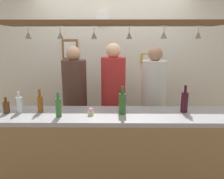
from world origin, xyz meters
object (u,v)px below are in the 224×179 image
(person_middle_red_shirt, at_px, (113,92))
(picture_frame_caricature, at_px, (70,50))
(person_right_white_patterned_shirt, at_px, (153,95))
(bottle_wine_dark_red, at_px, (185,102))
(bottle_beer_brown_stubby, at_px, (6,107))
(bottle_beer_green_import, at_px, (58,107))
(person_left_brown_shirt, at_px, (75,94))
(wall_clock, at_px, (102,18))
(picture_frame_lower_pair, at_px, (150,59))
(cupcake, at_px, (91,112))
(bottle_soda_clear, at_px, (19,104))
(bottle_beer_amber_tall, at_px, (40,103))
(bottle_champagne_green, at_px, (122,103))

(person_middle_red_shirt, xyz_separation_m, picture_frame_caricature, (-0.72, 0.66, 0.56))
(person_middle_red_shirt, xyz_separation_m, person_right_white_patterned_shirt, (0.57, 0.00, -0.03))
(bottle_wine_dark_red, xyz_separation_m, bottle_beer_brown_stubby, (-1.94, -0.06, -0.05))
(bottle_beer_green_import, bearing_deg, person_left_brown_shirt, 88.75)
(bottle_wine_dark_red, bearing_deg, wall_clock, 125.87)
(bottle_beer_brown_stubby, distance_m, wall_clock, 2.00)
(picture_frame_lower_pair, bearing_deg, cupcake, -120.24)
(person_left_brown_shirt, height_order, bottle_beer_brown_stubby, person_left_brown_shirt)
(bottle_wine_dark_red, bearing_deg, bottle_beer_brown_stubby, -178.33)
(bottle_soda_clear, bearing_deg, person_middle_red_shirt, 34.77)
(person_right_white_patterned_shirt, relative_size, bottle_soda_clear, 7.30)
(bottle_beer_amber_tall, bearing_deg, bottle_beer_green_import, -31.20)
(bottle_soda_clear, relative_size, bottle_beer_brown_stubby, 1.28)
(cupcake, bearing_deg, bottle_beer_amber_tall, 170.76)
(bottle_beer_brown_stubby, relative_size, picture_frame_lower_pair, 0.60)
(person_left_brown_shirt, distance_m, bottle_champagne_green, 0.98)
(picture_frame_caricature, bearing_deg, bottle_soda_clear, -102.49)
(person_right_white_patterned_shirt, relative_size, picture_frame_lower_pair, 5.59)
(bottle_soda_clear, xyz_separation_m, bottle_wine_dark_red, (1.80, 0.03, 0.03))
(person_right_white_patterned_shirt, xyz_separation_m, bottle_beer_brown_stubby, (-1.72, -0.73, 0.05))
(person_middle_red_shirt, bearing_deg, picture_frame_caricature, 137.29)
(picture_frame_caricature, bearing_deg, person_right_white_patterned_shirt, -27.29)
(person_right_white_patterned_shirt, bearing_deg, person_left_brown_shirt, 180.00)
(bottle_soda_clear, bearing_deg, bottle_beer_brown_stubby, -170.02)
(bottle_wine_dark_red, relative_size, cupcake, 3.85)
(person_left_brown_shirt, height_order, person_middle_red_shirt, person_middle_red_shirt)
(bottle_wine_dark_red, bearing_deg, bottle_champagne_green, -174.72)
(wall_clock, bearing_deg, person_left_brown_shirt, -118.88)
(bottle_beer_amber_tall, bearing_deg, bottle_beer_brown_stubby, -173.21)
(bottle_beer_brown_stubby, bearing_deg, wall_clock, 54.99)
(person_middle_red_shirt, relative_size, picture_frame_caricature, 5.08)
(person_middle_red_shirt, height_order, wall_clock, wall_clock)
(bottle_beer_amber_tall, height_order, bottle_wine_dark_red, bottle_wine_dark_red)
(person_right_white_patterned_shirt, bearing_deg, wall_clock, 138.76)
(bottle_beer_amber_tall, distance_m, bottle_beer_green_import, 0.28)
(bottle_champagne_green, bearing_deg, bottle_wine_dark_red, 5.28)
(bottle_beer_amber_tall, height_order, picture_frame_caricature, picture_frame_caricature)
(bottle_beer_amber_tall, height_order, wall_clock, wall_clock)
(bottle_beer_green_import, height_order, picture_frame_caricature, picture_frame_caricature)
(picture_frame_lower_pair, height_order, wall_clock, wall_clock)
(wall_clock, bearing_deg, cupcake, -92.17)
(picture_frame_caricature, bearing_deg, bottle_beer_brown_stubby, -107.41)
(bottle_beer_brown_stubby, bearing_deg, picture_frame_caricature, 72.59)
(bottle_soda_clear, xyz_separation_m, picture_frame_lower_pair, (1.63, 1.37, 0.38))
(person_middle_red_shirt, height_order, bottle_soda_clear, person_middle_red_shirt)
(picture_frame_caricature, relative_size, picture_frame_lower_pair, 1.13)
(bottle_beer_amber_tall, xyz_separation_m, wall_clock, (0.62, 1.35, 1.02))
(bottle_beer_green_import, distance_m, cupcake, 0.34)
(bottle_wine_dark_red, height_order, bottle_champagne_green, same)
(bottle_soda_clear, distance_m, wall_clock, 1.90)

